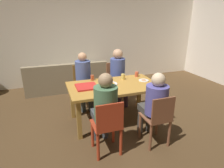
{
  "coord_description": "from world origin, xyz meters",
  "views": [
    {
      "loc": [
        -1.14,
        -3.16,
        1.97
      ],
      "look_at": [
        0.0,
        0.1,
        0.73
      ],
      "focal_mm": 30.57,
      "sensor_mm": 36.0,
      "label": 1
    }
  ],
  "objects": [
    {
      "name": "chair_2",
      "position": [
        0.38,
        -0.95,
        0.48
      ],
      "size": [
        0.39,
        0.41,
        0.87
      ],
      "color": "brown",
      "rests_on": "ground"
    },
    {
      "name": "drinking_glass_3",
      "position": [
        -0.31,
        0.4,
        0.8
      ],
      "size": [
        0.07,
        0.07,
        0.11
      ],
      "primitive_type": "cylinder",
      "color": "#B24A29",
      "rests_on": "dining_table"
    },
    {
      "name": "couch",
      "position": [
        -0.67,
        2.04,
        0.29
      ],
      "size": [
        2.17,
        0.77,
        0.79
      ],
      "color": "gray",
      "rests_on": "ground"
    },
    {
      "name": "drinking_glass_2",
      "position": [
        0.29,
        0.25,
        0.81
      ],
      "size": [
        0.08,
        0.08,
        0.11
      ],
      "primitive_type": "cylinder",
      "color": "#E3C05C",
      "rests_on": "dining_table"
    },
    {
      "name": "drinking_glass_1",
      "position": [
        0.67,
        -0.33,
        0.81
      ],
      "size": [
        0.07,
        0.07,
        0.12
      ],
      "primitive_type": "cylinder",
      "color": "#DFC95A",
      "rests_on": "dining_table"
    },
    {
      "name": "person_3",
      "position": [
        -0.42,
        0.78,
        0.73
      ],
      "size": [
        0.33,
        0.49,
        1.24
      ],
      "color": "#373F41",
      "rests_on": "ground"
    },
    {
      "name": "ground_plane",
      "position": [
        0.0,
        0.0,
        0.0
      ],
      "size": [
        20.0,
        20.0,
        0.0
      ],
      "primitive_type": "plane",
      "color": "#4D361F"
    },
    {
      "name": "chair_1",
      "position": [
        0.38,
        0.89,
        0.5
      ],
      "size": [
        0.44,
        0.41,
        0.93
      ],
      "color": "#9A5932",
      "rests_on": "ground"
    },
    {
      "name": "chair_3",
      "position": [
        -0.42,
        0.92,
        0.52
      ],
      "size": [
        0.41,
        0.42,
        0.94
      ],
      "color": "#9D692B",
      "rests_on": "ground"
    },
    {
      "name": "plate_1",
      "position": [
        0.65,
        0.04,
        0.76
      ],
      "size": [
        0.2,
        0.2,
        0.03
      ],
      "color": "white",
      "rests_on": "dining_table"
    },
    {
      "name": "back_wall",
      "position": [
        0.0,
        2.64,
        1.35
      ],
      "size": [
        7.73,
        0.12,
        2.69
      ],
      "primitive_type": "cube",
      "color": "white",
      "rests_on": "ground"
    },
    {
      "name": "person_0",
      "position": [
        -0.42,
        -0.76,
        0.73
      ],
      "size": [
        0.34,
        0.55,
        1.25
      ],
      "color": "#3F4447",
      "rests_on": "ground"
    },
    {
      "name": "person_2",
      "position": [
        0.38,
        -0.81,
        0.7
      ],
      "size": [
        0.34,
        0.54,
        1.19
      ],
      "color": "#3F3C35",
      "rests_on": "ground"
    },
    {
      "name": "drinking_glass_0",
      "position": [
        0.64,
        0.33,
        0.8
      ],
      "size": [
        0.08,
        0.08,
        0.1
      ],
      "primitive_type": "cylinder",
      "color": "#BB4D31",
      "rests_on": "dining_table"
    },
    {
      "name": "pizza_box_0",
      "position": [
        -0.51,
        0.05,
        0.76
      ],
      "size": [
        0.38,
        0.38,
        0.03
      ],
      "color": "red",
      "rests_on": "dining_table"
    },
    {
      "name": "person_1",
      "position": [
        0.38,
        0.76,
        0.75
      ],
      "size": [
        0.34,
        0.55,
        1.28
      ],
      "color": "#3C2C40",
      "rests_on": "ground"
    },
    {
      "name": "plate_0",
      "position": [
        -0.04,
        0.07,
        0.76
      ],
      "size": [
        0.26,
        0.26,
        0.03
      ],
      "color": "white",
      "rests_on": "dining_table"
    },
    {
      "name": "dining_table",
      "position": [
        0.0,
        0.0,
        0.66
      ],
      "size": [
        1.68,
        0.96,
        0.75
      ],
      "color": "#B58035",
      "rests_on": "ground"
    },
    {
      "name": "chair_0",
      "position": [
        -0.42,
        -0.9,
        0.47
      ],
      "size": [
        0.41,
        0.4,
        0.88
      ],
      "color": "#AF371E",
      "rests_on": "ground"
    }
  ]
}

